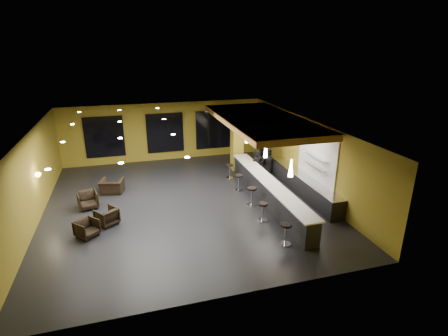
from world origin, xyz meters
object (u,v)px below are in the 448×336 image
object	(u,v)px
armchair_d	(112,186)
bar_stool_1	(263,209)
column	(237,140)
bar_stool_3	(239,181)
pendant_1	(266,150)
pendant_2	(247,136)
pendant_0	(291,168)
staff_c	(267,162)
prep_counter	(303,185)
bar_counter	(268,192)
staff_b	(264,158)
bar_stool_4	(230,169)
armchair_b	(107,216)
armchair_a	(87,228)
staff_a	(257,165)
armchair_c	(88,200)
bar_stool_0	(286,231)
bar_stool_2	(252,194)

from	to	relation	value
armchair_d	bar_stool_1	world-z (taller)	bar_stool_1
column	bar_stool_3	size ratio (longest dim) A/B	4.32
pendant_1	pendant_2	distance (m)	2.50
pendant_0	staff_c	distance (m)	5.64
prep_counter	staff_c	world-z (taller)	staff_c
bar_counter	pendant_2	size ratio (longest dim) A/B	11.43
staff_c	bar_stool_3	bearing A→B (deg)	-156.14
pendant_2	column	bearing A→B (deg)	90.00
pendant_2	armchair_d	distance (m)	7.10
pendant_1	staff_b	distance (m)	3.69
pendant_1	bar_stool_4	bearing A→B (deg)	105.69
pendant_0	bar_stool_4	size ratio (longest dim) A/B	0.91
column	bar_stool_3	xyz separation A→B (m)	(-0.86, -2.96, -1.23)
bar_stool_3	bar_counter	bearing A→B (deg)	-62.32
column	armchair_b	distance (m)	8.53
bar_counter	bar_stool_3	distance (m)	1.85
armchair_a	bar_stool_1	xyz separation A→B (m)	(6.76, -0.68, 0.17)
armchair_a	staff_b	bearing A→B (deg)	-15.72
bar_counter	armchair_b	bearing A→B (deg)	-179.01
staff_a	armchair_c	bearing A→B (deg)	-174.11
prep_counter	armchair_a	bearing A→B (deg)	-171.88
pendant_0	bar_stool_3	distance (m)	4.16
column	armchair_c	distance (m)	8.46
armchair_c	bar_stool_1	xyz separation A→B (m)	(6.90, -3.20, 0.13)
pendant_1	bar_stool_0	bearing A→B (deg)	-101.13
column	armchair_a	world-z (taller)	column
armchair_b	bar_stool_0	world-z (taller)	bar_stool_0
column	pendant_2	xyz separation A→B (m)	(0.00, -1.60, 0.60)
bar_stool_1	bar_stool_0	bearing A→B (deg)	-86.18
staff_a	bar_stool_2	world-z (taller)	staff_a
pendant_0	staff_c	bearing A→B (deg)	76.05
armchair_b	bar_stool_2	size ratio (longest dim) A/B	0.90
armchair_d	bar_stool_3	size ratio (longest dim) A/B	1.29
bar_stool_4	pendant_1	bearing A→B (deg)	-74.31
staff_c	bar_counter	bearing A→B (deg)	-124.77
bar_counter	column	bearing A→B (deg)	90.00
pendant_1	staff_b	bearing A→B (deg)	68.23
pendant_0	armchair_d	xyz separation A→B (m)	(-6.81, 5.07, -2.01)
armchair_b	bar_stool_2	bearing A→B (deg)	144.80
staff_c	bar_stool_0	bearing A→B (deg)	-120.19
bar_stool_0	bar_stool_1	bearing A→B (deg)	93.82
bar_counter	armchair_b	distance (m)	6.97
column	staff_b	bearing A→B (deg)	-37.36
pendant_0	column	bearing A→B (deg)	90.00
armchair_b	bar_stool_4	world-z (taller)	bar_stool_4
prep_counter	column	distance (m)	4.75
staff_c	armchair_c	size ratio (longest dim) A/B	1.87
bar_counter	armchair_d	xyz separation A→B (m)	(-6.81, 3.07, -0.16)
pendant_0	armchair_c	size ratio (longest dim) A/B	0.85
staff_b	bar_stool_2	world-z (taller)	staff_b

